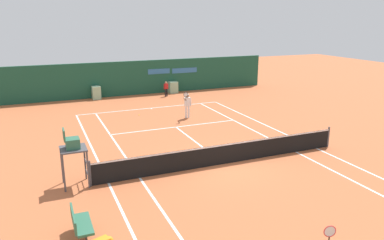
% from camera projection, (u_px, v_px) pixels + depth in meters
% --- Properties ---
extents(ground_plane, '(80.00, 80.00, 0.01)m').
position_uv_depth(ground_plane, '(219.00, 159.00, 17.56)').
color(ground_plane, '#BC6038').
extents(tennis_net, '(12.10, 0.10, 1.07)m').
position_uv_depth(tennis_net, '(225.00, 153.00, 16.91)').
color(tennis_net, '#4C4C51').
rests_on(tennis_net, ground_plane).
extents(sponsor_back_wall, '(25.00, 1.02, 2.91)m').
position_uv_depth(sponsor_back_wall, '(133.00, 79.00, 31.75)').
color(sponsor_back_wall, '#194C38').
rests_on(sponsor_back_wall, ground_plane).
extents(umpire_chair, '(1.00, 1.00, 2.37)m').
position_uv_depth(umpire_chair, '(73.00, 148.00, 14.46)').
color(umpire_chair, '#47474C').
rests_on(umpire_chair, ground_plane).
extents(player_bench, '(0.54, 1.35, 0.88)m').
position_uv_depth(player_bench, '(80.00, 222.00, 11.23)').
color(player_bench, '#38383D').
rests_on(player_bench, ground_plane).
extents(player_on_baseline, '(0.73, 0.68, 1.85)m').
position_uv_depth(player_on_baseline, '(187.00, 104.00, 24.51)').
color(player_on_baseline, white).
rests_on(player_on_baseline, ground_plane).
extents(ball_kid_left_post, '(0.42, 0.21, 1.27)m').
position_uv_depth(ball_kid_left_post, '(166.00, 88.00, 31.32)').
color(ball_kid_left_post, black).
rests_on(ball_kid_left_post, ground_plane).
extents(tennis_ball_by_sideline, '(0.07, 0.07, 0.07)m').
position_uv_depth(tennis_ball_by_sideline, '(139.00, 115.00, 25.43)').
color(tennis_ball_by_sideline, '#CCE033').
rests_on(tennis_ball_by_sideline, ground_plane).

